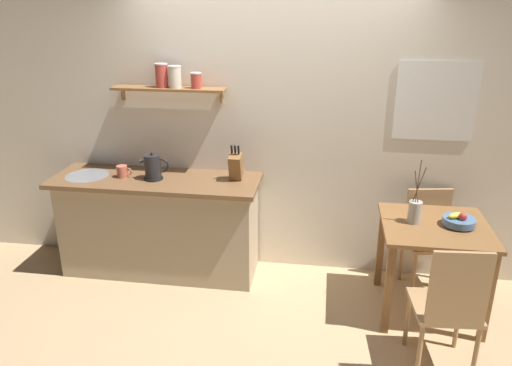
{
  "coord_description": "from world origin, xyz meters",
  "views": [
    {
      "loc": [
        0.48,
        -3.62,
        2.43
      ],
      "look_at": [
        -0.1,
        0.25,
        0.95
      ],
      "focal_mm": 34.93,
      "sensor_mm": 36.0,
      "label": 1
    }
  ],
  "objects_px": {
    "electric_kettle": "(153,167)",
    "knife_block": "(236,166)",
    "dining_chair_near": "(450,304)",
    "dining_chair_far": "(430,234)",
    "fruit_bowl": "(459,221)",
    "coffee_mug_by_sink": "(122,171)",
    "twig_vase": "(415,211)",
    "dining_table": "(434,241)"
  },
  "relations": [
    {
      "from": "dining_chair_far",
      "to": "knife_block",
      "type": "bearing_deg",
      "value": -178.27
    },
    {
      "from": "knife_block",
      "to": "coffee_mug_by_sink",
      "type": "relative_size",
      "value": 2.34
    },
    {
      "from": "electric_kettle",
      "to": "knife_block",
      "type": "distance_m",
      "value": 0.72
    },
    {
      "from": "dining_chair_far",
      "to": "knife_block",
      "type": "distance_m",
      "value": 1.77
    },
    {
      "from": "twig_vase",
      "to": "coffee_mug_by_sink",
      "type": "height_order",
      "value": "twig_vase"
    },
    {
      "from": "dining_chair_far",
      "to": "twig_vase",
      "type": "bearing_deg",
      "value": -120.52
    },
    {
      "from": "fruit_bowl",
      "to": "knife_block",
      "type": "relative_size",
      "value": 0.76
    },
    {
      "from": "dining_table",
      "to": "knife_block",
      "type": "height_order",
      "value": "knife_block"
    },
    {
      "from": "electric_kettle",
      "to": "knife_block",
      "type": "xyz_separation_m",
      "value": [
        0.71,
        0.09,
        0.02
      ]
    },
    {
      "from": "twig_vase",
      "to": "electric_kettle",
      "type": "relative_size",
      "value": 2.03
    },
    {
      "from": "twig_vase",
      "to": "coffee_mug_by_sink",
      "type": "distance_m",
      "value": 2.48
    },
    {
      "from": "fruit_bowl",
      "to": "dining_chair_near",
      "type": "bearing_deg",
      "value": -103.91
    },
    {
      "from": "twig_vase",
      "to": "coffee_mug_by_sink",
      "type": "bearing_deg",
      "value": 174.26
    },
    {
      "from": "dining_chair_near",
      "to": "electric_kettle",
      "type": "xyz_separation_m",
      "value": [
        -2.32,
        0.99,
        0.49
      ]
    },
    {
      "from": "dining_chair_near",
      "to": "dining_chair_far",
      "type": "height_order",
      "value": "dining_chair_near"
    },
    {
      "from": "knife_block",
      "to": "dining_table",
      "type": "bearing_deg",
      "value": -11.75
    },
    {
      "from": "coffee_mug_by_sink",
      "to": "twig_vase",
      "type": "bearing_deg",
      "value": -5.74
    },
    {
      "from": "dining_table",
      "to": "coffee_mug_by_sink",
      "type": "height_order",
      "value": "coffee_mug_by_sink"
    },
    {
      "from": "coffee_mug_by_sink",
      "to": "electric_kettle",
      "type": "bearing_deg",
      "value": -2.01
    },
    {
      "from": "dining_table",
      "to": "electric_kettle",
      "type": "height_order",
      "value": "electric_kettle"
    },
    {
      "from": "electric_kettle",
      "to": "coffee_mug_by_sink",
      "type": "height_order",
      "value": "electric_kettle"
    },
    {
      "from": "dining_table",
      "to": "knife_block",
      "type": "relative_size",
      "value": 2.53
    },
    {
      "from": "dining_chair_far",
      "to": "electric_kettle",
      "type": "relative_size",
      "value": 3.48
    },
    {
      "from": "dining_chair_near",
      "to": "fruit_bowl",
      "type": "distance_m",
      "value": 0.8
    },
    {
      "from": "electric_kettle",
      "to": "knife_block",
      "type": "bearing_deg",
      "value": 6.88
    },
    {
      "from": "dining_chair_near",
      "to": "coffee_mug_by_sink",
      "type": "xyz_separation_m",
      "value": [
        -2.61,
        1.0,
        0.44
      ]
    },
    {
      "from": "dining_chair_far",
      "to": "twig_vase",
      "type": "height_order",
      "value": "twig_vase"
    },
    {
      "from": "coffee_mug_by_sink",
      "to": "dining_table",
      "type": "bearing_deg",
      "value": -5.72
    },
    {
      "from": "fruit_bowl",
      "to": "coffee_mug_by_sink",
      "type": "relative_size",
      "value": 1.78
    },
    {
      "from": "electric_kettle",
      "to": "coffee_mug_by_sink",
      "type": "distance_m",
      "value": 0.29
    },
    {
      "from": "dining_chair_near",
      "to": "twig_vase",
      "type": "xyz_separation_m",
      "value": [
        -0.15,
        0.75,
        0.32
      ]
    },
    {
      "from": "twig_vase",
      "to": "dining_chair_far",
      "type": "bearing_deg",
      "value": 59.48
    },
    {
      "from": "dining_chair_near",
      "to": "dining_chair_far",
      "type": "xyz_separation_m",
      "value": [
        0.07,
        1.12,
        -0.04
      ]
    },
    {
      "from": "dining_table",
      "to": "dining_chair_near",
      "type": "bearing_deg",
      "value": -91.38
    },
    {
      "from": "dining_chair_near",
      "to": "twig_vase",
      "type": "height_order",
      "value": "twig_vase"
    },
    {
      "from": "dining_chair_far",
      "to": "fruit_bowl",
      "type": "bearing_deg",
      "value": -74.29
    },
    {
      "from": "knife_block",
      "to": "coffee_mug_by_sink",
      "type": "distance_m",
      "value": 1.0
    },
    {
      "from": "knife_block",
      "to": "fruit_bowl",
      "type": "bearing_deg",
      "value": -10.68
    },
    {
      "from": "electric_kettle",
      "to": "coffee_mug_by_sink",
      "type": "xyz_separation_m",
      "value": [
        -0.29,
        0.01,
        -0.06
      ]
    },
    {
      "from": "dining_table",
      "to": "coffee_mug_by_sink",
      "type": "bearing_deg",
      "value": 174.28
    },
    {
      "from": "dining_chair_far",
      "to": "coffee_mug_by_sink",
      "type": "xyz_separation_m",
      "value": [
        -2.68,
        -0.13,
        0.47
      ]
    },
    {
      "from": "dining_chair_far",
      "to": "twig_vase",
      "type": "xyz_separation_m",
      "value": [
        -0.22,
        -0.37,
        0.36
      ]
    }
  ]
}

